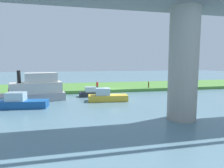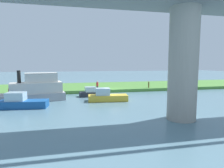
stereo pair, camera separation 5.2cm
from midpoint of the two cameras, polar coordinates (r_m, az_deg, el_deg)
ground_plane at (r=31.13m, az=0.12°, el=-2.61°), size 160.00×160.00×0.00m
grassy_bank at (r=36.91m, az=-1.93°, el=-0.81°), size 80.00×12.00×0.50m
bridge_pylon at (r=17.16m, az=20.48°, el=5.37°), size 2.42×2.42×9.36m
bridge_span at (r=17.89m, az=21.15°, el=22.17°), size 66.02×4.30×3.25m
person_on_bank at (r=31.33m, az=-4.36°, el=-0.36°), size 0.45×0.45×1.39m
mooring_post at (r=34.15m, az=10.92°, el=-0.19°), size 0.20×0.20×1.05m
motorboat_red at (r=26.18m, az=-21.82°, el=-1.57°), size 8.04×4.09×3.92m
motorboat_white at (r=22.93m, az=-25.34°, el=-4.93°), size 5.30×2.39×1.71m
riverboat_paddlewheel at (r=27.96m, az=-5.59°, el=-2.63°), size 4.27×1.74×1.40m
skiff_small at (r=24.43m, az=-1.55°, el=-3.70°), size 5.12×2.27×1.65m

